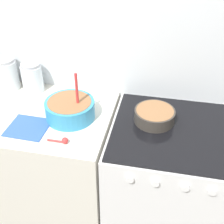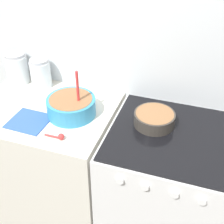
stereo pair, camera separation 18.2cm
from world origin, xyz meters
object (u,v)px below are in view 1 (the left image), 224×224
(baking_pan, at_px, (155,115))
(stove, at_px, (167,184))
(mixing_bowl, at_px, (70,108))
(storage_jar_middle, at_px, (33,79))
(storage_jar_left, at_px, (7,76))

(baking_pan, bearing_deg, stove, -26.19)
(mixing_bowl, relative_size, storage_jar_middle, 1.49)
(baking_pan, relative_size, storage_jar_left, 1.09)
(stove, xyz_separation_m, storage_jar_left, (-1.14, 0.24, 0.55))
(storage_jar_left, bearing_deg, baking_pan, -10.12)
(mixing_bowl, height_order, storage_jar_left, mixing_bowl)
(stove, relative_size, storage_jar_left, 4.18)
(mixing_bowl, height_order, baking_pan, mixing_bowl)
(baking_pan, distance_m, storage_jar_left, 1.03)
(storage_jar_left, height_order, storage_jar_middle, storage_jar_left)
(stove, height_order, mixing_bowl, mixing_bowl)
(baking_pan, height_order, storage_jar_left, storage_jar_left)
(mixing_bowl, distance_m, baking_pan, 0.50)
(storage_jar_left, xyz_separation_m, storage_jar_middle, (0.18, -0.00, -0.01))
(baking_pan, height_order, storage_jar_middle, storage_jar_middle)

